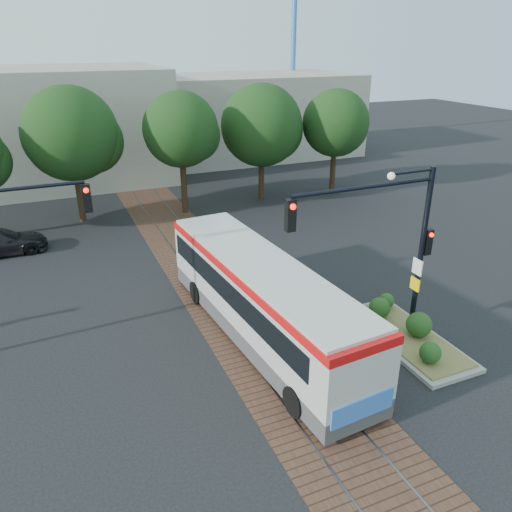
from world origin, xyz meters
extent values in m
plane|color=black|center=(0.00, 0.00, 0.00)|extent=(120.00, 120.00, 0.00)
cube|color=brown|center=(0.00, 4.00, 0.01)|extent=(3.60, 40.00, 0.01)
cube|color=slate|center=(-0.75, 4.00, 0.01)|extent=(0.06, 40.00, 0.01)
cube|color=slate|center=(0.75, 4.00, 0.01)|extent=(0.06, 40.00, 0.01)
cylinder|color=#382314|center=(-4.50, 16.80, 1.56)|extent=(0.36, 0.36, 3.12)
sphere|color=black|center=(-4.50, 16.80, 5.07)|extent=(5.20, 5.20, 5.20)
cylinder|color=#382314|center=(1.50, 16.00, 1.69)|extent=(0.36, 0.36, 3.39)
sphere|color=black|center=(1.50, 16.00, 5.04)|extent=(4.40, 4.40, 4.40)
cylinder|color=#382314|center=(7.00, 16.80, 1.43)|extent=(0.36, 0.36, 2.86)
sphere|color=black|center=(7.00, 16.80, 4.81)|extent=(5.20, 5.20, 5.20)
cylinder|color=#382314|center=(12.00, 16.00, 1.56)|extent=(0.36, 0.36, 3.12)
sphere|color=black|center=(12.00, 16.00, 4.77)|extent=(4.40, 4.40, 4.40)
cube|color=#ADA899|center=(-8.00, 28.00, 4.00)|extent=(22.00, 12.00, 8.00)
cube|color=#ADA899|center=(12.00, 30.00, 3.50)|extent=(18.00, 10.00, 7.00)
cylinder|color=#3F72B2|center=(18.00, 34.00, 9.00)|extent=(0.50, 0.50, 18.00)
cube|color=#454547|center=(0.11, 1.20, 0.51)|extent=(3.19, 11.24, 0.65)
cube|color=silver|center=(0.11, 1.20, 1.71)|extent=(3.21, 11.24, 1.76)
cube|color=black|center=(0.09, 1.48, 1.99)|extent=(3.17, 10.14, 0.83)
cube|color=red|center=(0.11, 1.20, 2.73)|extent=(3.24, 11.25, 0.28)
cube|color=silver|center=(0.11, 1.20, 2.91)|extent=(3.10, 10.87, 0.13)
cube|color=black|center=(0.54, -4.19, 2.08)|extent=(1.48, 0.23, 0.83)
cube|color=#3674DA|center=(0.55, -4.35, 0.97)|extent=(2.03, 0.22, 0.65)
cube|color=orange|center=(1.38, 0.37, 1.16)|extent=(0.39, 4.15, 1.02)
cylinder|color=black|center=(-0.63, -2.85, 0.46)|extent=(0.40, 0.95, 0.92)
cylinder|color=black|center=(1.49, -2.68, 0.46)|extent=(0.40, 0.95, 0.92)
cylinder|color=black|center=(-1.23, 4.62, 0.46)|extent=(0.40, 0.95, 0.92)
cylinder|color=black|center=(0.89, 4.79, 0.46)|extent=(0.40, 0.95, 0.92)
cube|color=gray|center=(4.80, -1.00, 0.07)|extent=(2.20, 5.20, 0.15)
cube|color=olive|center=(4.80, -1.00, 0.19)|extent=(1.90, 4.80, 0.08)
sphere|color=#1E4719|center=(4.40, -2.60, 0.58)|extent=(0.70, 0.70, 0.70)
sphere|color=#1E4719|center=(5.10, -1.20, 0.68)|extent=(0.90, 0.90, 0.90)
sphere|color=#1E4719|center=(4.60, 0.40, 0.63)|extent=(0.80, 0.80, 0.80)
sphere|color=#1E4719|center=(5.30, 0.90, 0.53)|extent=(0.60, 0.60, 0.60)
cylinder|color=black|center=(5.10, -0.80, 3.21)|extent=(0.18, 0.18, 6.00)
cylinder|color=black|center=(2.60, -0.80, 5.81)|extent=(5.00, 0.12, 0.12)
cube|color=black|center=(0.10, -0.80, 5.26)|extent=(0.28, 0.22, 0.95)
sphere|color=#FF190C|center=(0.10, -0.94, 5.56)|extent=(0.18, 0.18, 0.18)
cube|color=black|center=(5.32, -0.80, 3.61)|extent=(0.26, 0.20, 0.90)
sphere|color=#FF190C|center=(5.32, -0.93, 3.92)|extent=(0.16, 0.16, 0.16)
cube|color=white|center=(4.92, -0.92, 2.81)|extent=(0.04, 0.45, 0.55)
cube|color=yellow|center=(4.92, -0.92, 2.17)|extent=(0.04, 0.45, 0.45)
cylinder|color=black|center=(4.30, -0.80, 6.12)|extent=(1.60, 0.08, 0.08)
sphere|color=silver|center=(3.50, -0.80, 6.06)|extent=(0.24, 0.24, 0.24)
cylinder|color=black|center=(-7.25, 4.00, 5.60)|extent=(4.50, 0.12, 0.12)
cube|color=black|center=(-5.00, 4.00, 5.05)|extent=(0.28, 0.22, 0.95)
sphere|color=#FF190C|center=(-5.00, 3.86, 5.35)|extent=(0.18, 0.18, 0.18)
camera|label=1|loc=(-6.14, -12.78, 9.90)|focal=35.00mm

